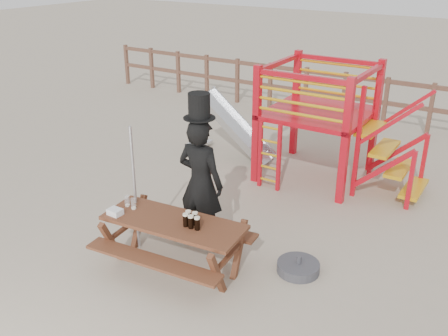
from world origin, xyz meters
The scene contains 10 objects.
ground centered at (0.00, 0.00, 0.00)m, with size 60.00×60.00×0.00m, color tan.
back_fence centered at (0.00, 7.00, 0.74)m, with size 15.09×0.09×1.20m.
playground_fort centered at (0.12, 3.58, 1.07)m, with size 4.71×1.84×2.10m.
picnic_table centered at (-0.15, -0.15, 0.45)m, with size 1.94×1.43×0.71m.
man_with_hat centered at (-0.22, 0.56, 0.98)m, with size 0.69×0.46×2.19m.
metal_pole centered at (-0.89, -0.02, 0.89)m, with size 0.04×0.04×1.79m, color #B2B2B7.
parasol_base centered at (1.24, 0.63, 0.07)m, with size 0.55×0.55×0.23m.
paper_bag centered at (-0.89, -0.42, 0.75)m, with size 0.18×0.14×0.08m, color white.
stout_pints centered at (0.12, -0.14, 0.79)m, with size 0.25×0.16×0.17m.
empty_glasses centered at (-0.85, -0.17, 0.78)m, with size 0.19×0.08×0.15m.
Camera 1 is at (3.32, -4.45, 3.82)m, focal length 40.00 mm.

